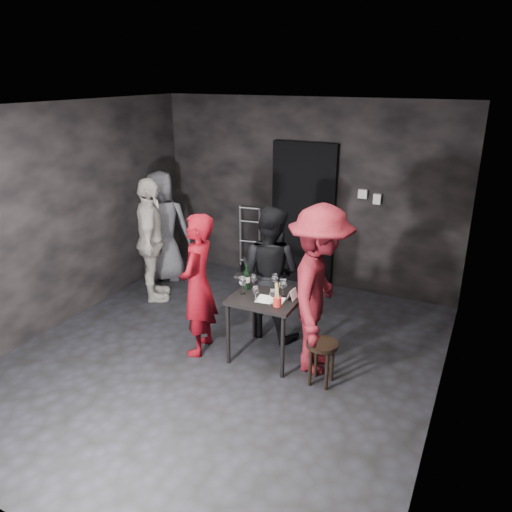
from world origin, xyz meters
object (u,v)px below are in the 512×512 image
at_px(woman_black, 270,268).
at_px(hand_truck, 249,263).
at_px(stool, 322,352).
at_px(bystander_cream, 150,232).
at_px(server_red, 198,280).
at_px(bystander_grey, 161,221).
at_px(tasting_table, 268,303).
at_px(breadstick_cup, 277,295).
at_px(wine_bottle, 247,279).
at_px(man_maroon, 320,274).

bearing_deg(woman_black, hand_truck, -49.65).
height_order(stool, bystander_cream, bystander_cream).
xyz_separation_m(server_red, bystander_grey, (-1.61, 1.55, 0.06)).
relative_size(tasting_table, woman_black, 0.44).
bearing_deg(breadstick_cup, wine_bottle, 152.45).
relative_size(bystander_cream, breadstick_cup, 7.20).
xyz_separation_m(hand_truck, tasting_table, (1.25, -2.03, 0.45)).
bearing_deg(tasting_table, breadstick_cup, -45.13).
bearing_deg(tasting_table, bystander_cream, 161.65).
bearing_deg(bystander_cream, bystander_grey, -9.72).
distance_m(woman_black, man_maroon, 0.91).
distance_m(hand_truck, server_red, 2.41).
relative_size(stool, man_maroon, 0.22).
bearing_deg(bystander_cream, stool, -142.65).
distance_m(bystander_grey, wine_bottle, 2.44).
relative_size(server_red, bystander_grey, 0.93).
xyz_separation_m(hand_truck, bystander_cream, (-0.80, -1.35, 0.78)).
bearing_deg(stool, hand_truck, 130.92).
bearing_deg(man_maroon, wine_bottle, 78.14).
xyz_separation_m(stool, woman_black, (-0.91, 0.72, 0.49)).
xyz_separation_m(tasting_table, man_maroon, (0.56, 0.03, 0.44)).
height_order(woman_black, man_maroon, man_maroon).
height_order(man_maroon, breadstick_cup, man_maroon).
distance_m(bystander_grey, breadstick_cup, 2.98).
bearing_deg(wine_bottle, tasting_table, -9.83).
relative_size(hand_truck, woman_black, 0.64).
relative_size(hand_truck, stool, 2.33).
height_order(stool, man_maroon, man_maroon).
bearing_deg(server_red, woman_black, 129.97).
bearing_deg(breadstick_cup, woman_black, 119.85).
bearing_deg(stool, man_maroon, 119.15).
relative_size(woman_black, breadstick_cup, 6.27).
relative_size(server_red, wine_bottle, 5.85).
height_order(hand_truck, man_maroon, man_maroon).
xyz_separation_m(woman_black, bystander_cream, (-1.87, 0.20, 0.13)).
distance_m(tasting_table, bystander_grey, 2.72).
bearing_deg(bystander_cream, wine_bottle, -143.87).
relative_size(server_red, breadstick_cup, 6.40).
bearing_deg(man_maroon, server_red, 90.19).
distance_m(man_maroon, wine_bottle, 0.87).
height_order(server_red, bystander_grey, bystander_grey).
distance_m(server_red, breadstick_cup, 0.94).
bearing_deg(woman_black, bystander_cream, -0.25).
height_order(woman_black, bystander_grey, bystander_grey).
bearing_deg(stool, bystander_grey, 152.90).
xyz_separation_m(tasting_table, wine_bottle, (-0.28, 0.05, 0.21)).
distance_m(stool, bystander_cream, 2.99).
distance_m(man_maroon, bystander_cream, 2.71).
xyz_separation_m(bystander_cream, bystander_grey, (-0.30, 0.65, -0.05)).
bearing_deg(man_maroon, tasting_table, 82.45).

